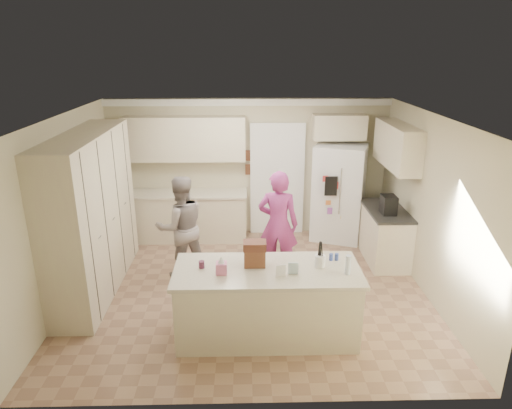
{
  "coord_description": "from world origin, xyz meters",
  "views": [
    {
      "loc": [
        -0.06,
        -6.07,
        3.5
      ],
      "look_at": [
        0.1,
        0.35,
        1.25
      ],
      "focal_mm": 32.0,
      "sensor_mm": 36.0,
      "label": 1
    }
  ],
  "objects_px": {
    "refrigerator": "(338,193)",
    "dollhouse_body": "(255,257)",
    "island_base": "(267,304)",
    "teen_girl": "(278,224)",
    "utensil_crock": "(320,261)",
    "teen_boy": "(181,227)",
    "tissue_box": "(221,268)",
    "coffee_maker": "(389,205)"
  },
  "relations": [
    {
      "from": "teen_boy",
      "to": "teen_girl",
      "type": "distance_m",
      "value": 1.51
    },
    {
      "from": "refrigerator",
      "to": "utensil_crock",
      "type": "bearing_deg",
      "value": -85.51
    },
    {
      "from": "refrigerator",
      "to": "coffee_maker",
      "type": "relative_size",
      "value": 6.0
    },
    {
      "from": "teen_boy",
      "to": "island_base",
      "type": "bearing_deg",
      "value": 106.83
    },
    {
      "from": "tissue_box",
      "to": "teen_girl",
      "type": "height_order",
      "value": "teen_girl"
    },
    {
      "from": "coffee_maker",
      "to": "tissue_box",
      "type": "distance_m",
      "value": 3.28
    },
    {
      "from": "tissue_box",
      "to": "teen_boy",
      "type": "bearing_deg",
      "value": 112.26
    },
    {
      "from": "dollhouse_body",
      "to": "utensil_crock",
      "type": "bearing_deg",
      "value": -3.58
    },
    {
      "from": "island_base",
      "to": "dollhouse_body",
      "type": "xyz_separation_m",
      "value": [
        -0.15,
        0.1,
        0.6
      ]
    },
    {
      "from": "island_base",
      "to": "teen_girl",
      "type": "xyz_separation_m",
      "value": [
        0.25,
        1.61,
        0.42
      ]
    },
    {
      "from": "refrigerator",
      "to": "dollhouse_body",
      "type": "distance_m",
      "value": 3.37
    },
    {
      "from": "teen_girl",
      "to": "coffee_maker",
      "type": "bearing_deg",
      "value": -160.59
    },
    {
      "from": "tissue_box",
      "to": "teen_girl",
      "type": "bearing_deg",
      "value": 64.97
    },
    {
      "from": "tissue_box",
      "to": "teen_boy",
      "type": "relative_size",
      "value": 0.09
    },
    {
      "from": "teen_boy",
      "to": "refrigerator",
      "type": "bearing_deg",
      "value": -173.5
    },
    {
      "from": "island_base",
      "to": "refrigerator",
      "type": "bearing_deg",
      "value": 64.21
    },
    {
      "from": "utensil_crock",
      "to": "island_base",
      "type": "bearing_deg",
      "value": -175.6
    },
    {
      "from": "island_base",
      "to": "teen_boy",
      "type": "relative_size",
      "value": 1.34
    },
    {
      "from": "refrigerator",
      "to": "island_base",
      "type": "bearing_deg",
      "value": -95.93
    },
    {
      "from": "teen_boy",
      "to": "teen_girl",
      "type": "xyz_separation_m",
      "value": [
        1.51,
        -0.04,
        0.04
      ]
    },
    {
      "from": "utensil_crock",
      "to": "teen_girl",
      "type": "distance_m",
      "value": 1.61
    },
    {
      "from": "dollhouse_body",
      "to": "refrigerator",
      "type": "bearing_deg",
      "value": 61.17
    },
    {
      "from": "refrigerator",
      "to": "tissue_box",
      "type": "bearing_deg",
      "value": -102.86
    },
    {
      "from": "refrigerator",
      "to": "tissue_box",
      "type": "distance_m",
      "value": 3.75
    },
    {
      "from": "tissue_box",
      "to": "dollhouse_body",
      "type": "relative_size",
      "value": 0.54
    },
    {
      "from": "teen_boy",
      "to": "teen_girl",
      "type": "height_order",
      "value": "teen_girl"
    },
    {
      "from": "island_base",
      "to": "utensil_crock",
      "type": "height_order",
      "value": "utensil_crock"
    },
    {
      "from": "refrigerator",
      "to": "island_base",
      "type": "height_order",
      "value": "refrigerator"
    },
    {
      "from": "utensil_crock",
      "to": "dollhouse_body",
      "type": "height_order",
      "value": "dollhouse_body"
    },
    {
      "from": "coffee_maker",
      "to": "teen_girl",
      "type": "distance_m",
      "value": 1.84
    },
    {
      "from": "island_base",
      "to": "utensil_crock",
      "type": "distance_m",
      "value": 0.86
    },
    {
      "from": "refrigerator",
      "to": "dollhouse_body",
      "type": "bearing_deg",
      "value": -98.97
    },
    {
      "from": "utensil_crock",
      "to": "teen_girl",
      "type": "xyz_separation_m",
      "value": [
        -0.4,
        1.56,
        -0.14
      ]
    },
    {
      "from": "refrigerator",
      "to": "utensil_crock",
      "type": "relative_size",
      "value": 12.0
    },
    {
      "from": "utensil_crock",
      "to": "refrigerator",
      "type": "bearing_deg",
      "value": 74.64
    },
    {
      "from": "refrigerator",
      "to": "dollhouse_body",
      "type": "relative_size",
      "value": 6.92
    },
    {
      "from": "refrigerator",
      "to": "island_base",
      "type": "xyz_separation_m",
      "value": [
        -1.48,
        -3.05,
        -0.46
      ]
    },
    {
      "from": "refrigerator",
      "to": "teen_boy",
      "type": "bearing_deg",
      "value": -132.92
    },
    {
      "from": "coffee_maker",
      "to": "refrigerator",
      "type": "bearing_deg",
      "value": 116.51
    },
    {
      "from": "teen_boy",
      "to": "coffee_maker",
      "type": "bearing_deg",
      "value": 163.7
    },
    {
      "from": "teen_girl",
      "to": "utensil_crock",
      "type": "bearing_deg",
      "value": 114.69
    },
    {
      "from": "tissue_box",
      "to": "dollhouse_body",
      "type": "bearing_deg",
      "value": 26.57
    }
  ]
}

